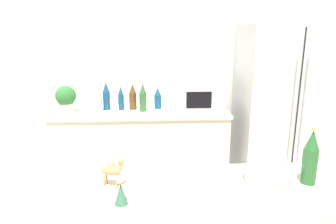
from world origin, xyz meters
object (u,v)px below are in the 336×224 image
microwave (200,97)px  back_bottle_0 (99,100)px  back_bottle_3 (170,96)px  wise_man_figurine_blue (121,192)px  potted_plant (66,98)px  fruit_bowl (267,175)px  camel_figurine (112,169)px  back_bottle_6 (158,98)px  back_bottle_5 (121,98)px  back_bottle_4 (133,97)px  paper_towel_roll (85,101)px  wine_bottle (310,158)px  back_bottle_1 (143,98)px  back_bottle_2 (106,96)px  refrigerator (282,110)px

microwave → back_bottle_0: bearing=-178.1°
back_bottle_3 → wise_man_figurine_blue: (-0.34, -1.98, -0.04)m
potted_plant → back_bottle_0: bearing=2.5°
back_bottle_0 → back_bottle_3: 0.76m
fruit_bowl → camel_figurine: bearing=-178.9°
back_bottle_0 → back_bottle_3: (0.76, 0.03, 0.03)m
microwave → back_bottle_6: size_ratio=2.00×
back_bottle_5 → wise_man_figurine_blue: size_ratio=1.87×
back_bottle_4 → camel_figurine: size_ratio=1.89×
potted_plant → paper_towel_roll: (0.20, 0.02, -0.03)m
back_bottle_5 → back_bottle_6: 0.40m
paper_towel_roll → wine_bottle: wine_bottle is taller
back_bottle_1 → microwave: bearing=5.7°
paper_towel_roll → back_bottle_3: size_ratio=0.72×
back_bottle_0 → wise_man_figurine_blue: back_bottle_0 is taller
paper_towel_roll → wise_man_figurine_blue: (0.57, -1.95, -0.01)m
potted_plant → back_bottle_5: 0.57m
back_bottle_0 → back_bottle_3: bearing=2.4°
back_bottle_3 → fruit_bowl: (0.40, -1.79, -0.07)m
paper_towel_roll → wise_man_figurine_blue: bearing=-73.7°
back_bottle_4 → back_bottle_5: (-0.13, -0.02, -0.01)m
back_bottle_2 → back_bottle_5: 0.16m
back_bottle_0 → wine_bottle: bearing=-53.0°
back_bottle_4 → back_bottle_6: 0.28m
potted_plant → back_bottle_6: potted_plant is taller
back_bottle_6 → fruit_bowl: bearing=-73.9°
camel_figurine → potted_plant: bearing=111.9°
back_bottle_3 → back_bottle_4: bearing=175.1°
back_bottle_1 → wise_man_figurine_blue: 1.92m
fruit_bowl → potted_plant: bearing=130.7°
back_bottle_1 → fruit_bowl: back_bottle_1 is taller
microwave → back_bottle_5: microwave is taller
microwave → back_bottle_2: size_ratio=1.55×
back_bottle_6 → wise_man_figurine_blue: 2.05m
back_bottle_0 → back_bottle_1: back_bottle_1 is taller
refrigerator → wine_bottle: (-0.62, -1.75, 0.19)m
fruit_bowl → wise_man_figurine_blue: 0.76m
paper_towel_roll → back_bottle_4: back_bottle_4 is taller
back_bottle_6 → fruit_bowl: 1.92m
back_bottle_4 → fruit_bowl: (0.81, -1.83, -0.06)m
back_bottle_0 → back_bottle_1: 0.47m
fruit_bowl → back_bottle_3: bearing=102.6°
microwave → back_bottle_4: bearing=177.7°
back_bottle_0 → back_bottle_4: back_bottle_4 is taller
back_bottle_3 → back_bottle_6: 0.15m
microwave → fruit_bowl: bearing=-87.9°
paper_towel_roll → back_bottle_4: 0.51m
back_bottle_2 → back_bottle_6: bearing=2.2°
wine_bottle → refrigerator: bearing=70.4°
refrigerator → potted_plant: refrigerator is taller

